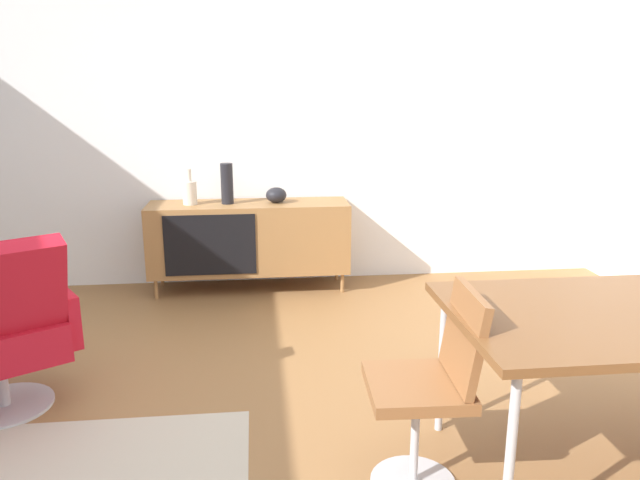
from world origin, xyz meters
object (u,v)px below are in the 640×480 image
Objects in this scene: vase_cobalt at (276,195)px; vase_sculptural_dark at (190,192)px; vase_ceramic_small at (227,184)px; sideboard at (249,237)px; dining_chair_near_window at (432,382)px.

vase_cobalt is 0.68m from vase_sculptural_dark.
vase_sculptural_dark is at bearing -180.00° from vase_ceramic_small.
vase_cobalt is 0.59× the size of vase_sculptural_dark.
sideboard is 1.87× the size of dining_chair_near_window.
sideboard is at bearing -179.52° from vase_cobalt.
vase_sculptural_dark is at bearing 114.75° from dining_chair_near_window.
dining_chair_near_window is (1.20, -2.61, -0.35)m from vase_sculptural_dark.
vase_sculptural_dark is at bearing -180.00° from vase_cobalt.
dining_chair_near_window reaches higher than sideboard.
sideboard is at bearing -0.67° from vase_ceramic_small.
vase_cobalt is 0.40m from vase_ceramic_small.
vase_sculptural_dark is at bearing 179.76° from sideboard.
vase_sculptural_dark is 0.33× the size of dining_chair_near_window.
dining_chair_near_window is at bearing -73.98° from sideboard.
vase_ceramic_small is 0.37× the size of dining_chair_near_window.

